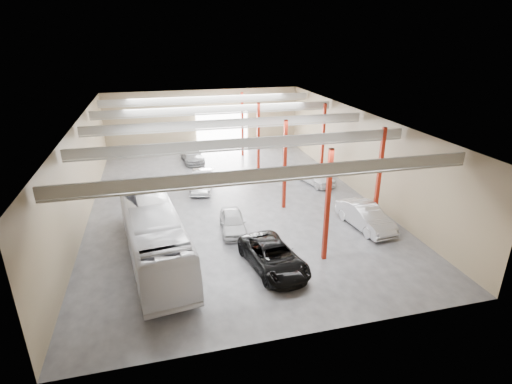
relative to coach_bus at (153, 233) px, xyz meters
name	(u,v)px	position (x,y,z in m)	size (l,w,h in m)	color
depot_shell	(231,142)	(6.37, 7.85, 3.25)	(22.12, 32.12, 7.06)	#434247
coach_bus	(153,233)	(0.00, 0.00, 0.00)	(2.90, 12.41, 3.46)	silver
black_sedan	(273,256)	(6.70, -2.90, -0.94)	(2.61, 5.67, 1.57)	black
car_row_a	(233,222)	(5.31, 2.30, -1.02)	(1.67, 4.16, 1.42)	silver
car_row_b	(202,181)	(4.25, 10.89, -0.91)	(1.73, 4.96, 1.63)	silver
car_row_c	(192,155)	(4.23, 19.37, -1.00)	(2.04, 5.02, 1.46)	gray
car_right_near	(365,216)	(14.53, 0.58, -0.87)	(1.81, 5.20, 1.71)	#B9B9BE
car_right_far	(315,175)	(14.52, 9.86, -0.94)	(1.85, 4.60, 1.57)	white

